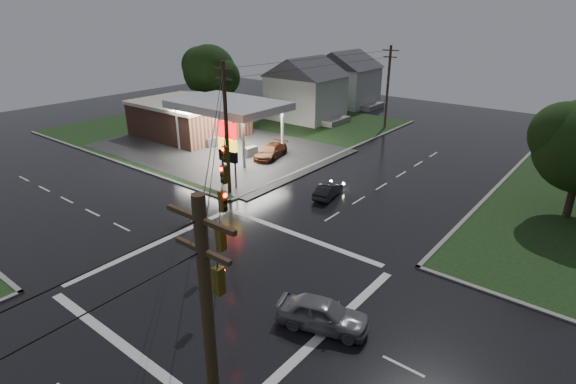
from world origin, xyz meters
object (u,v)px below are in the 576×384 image
Objects in this scene: utility_pole_se at (213,380)px; car_north at (328,190)px; house_near at (306,88)px; car_crossing at (323,314)px; pylon_sign at (228,143)px; car_pump at (271,152)px; house_far at (345,77)px; utility_pole_n at (388,87)px; gas_station at (195,117)px; utility_pole_nw at (226,128)px; tree_nw_behind at (210,72)px.

utility_pole_se is 2.95× the size of car_north.
car_crossing is (27.61, -36.03, -3.61)m from house_near.
pylon_sign is 9.49m from car_pump.
car_pump is at bearing 106.31° from pylon_sign.
car_north is at bearing -38.55° from car_pump.
utility_pole_se is 65.55m from house_far.
utility_pole_n reaches higher than car_crossing.
car_pump is at bearing -100.46° from utility_pole_n.
utility_pole_se reaches higher than car_pump.
car_crossing is at bearing -31.38° from gas_station.
car_north is (7.09, -23.97, -4.85)m from utility_pole_n.
pylon_sign is at bearing -67.72° from house_near.
house_far is at bearing 94.76° from house_near.
car_north is at bearing -49.84° from house_near.
car_north is at bearing -60.09° from house_far.
utility_pole_nw reaches higher than utility_pole_n.
utility_pole_n is at bearing 111.80° from utility_pole_se.
utility_pole_se is 1.05× the size of utility_pole_n.
utility_pole_nw is at bearing -83.06° from car_pump.
utility_pole_se is (20.00, -20.00, 1.71)m from pylon_sign.
utility_pole_se is at bearing -42.34° from tree_nw_behind.
pylon_sign reaches higher than car_north.
car_crossing is (40.50, -30.02, -5.39)m from tree_nw_behind.
utility_pole_n is at bearing 5.77° from car_crossing.
house_near is (4.73, 16.30, 1.86)m from gas_station.
car_north is at bearing 32.57° from utility_pole_nw.
gas_station is 5.23× the size of car_pump.
utility_pole_se is 26.86m from car_north.
utility_pole_nw is at bearing -40.10° from tree_nw_behind.
utility_pole_se is at bearing 179.44° from car_crossing.
house_far is 2.38× the size of car_crossing.
utility_pole_n reaches higher than house_near.
tree_nw_behind is at bearing -123.44° from house_far.
pylon_sign is at bearing 41.22° from car_crossing.
house_far is 39.37m from car_north.
utility_pole_n reaches higher than tree_nw_behind.
house_far is (3.73, 28.30, 1.86)m from gas_station.
tree_nw_behind is 24.17m from car_pump.
utility_pole_n reaches higher than house_far.
utility_pole_nw is at bearing -72.08° from house_far.
pylon_sign is 28.34m from utility_pole_se.
utility_pole_n is 0.95× the size of house_far.
utility_pole_n is 2.26× the size of car_crossing.
car_pump is at bearing -2.95° from gas_station.
house_far is 2.96× the size of car_north.
utility_pole_se is 2.20× the size of car_pump.
utility_pole_nw reaches higher than car_north.
house_near is (-10.45, 25.50, 0.39)m from pylon_sign.
utility_pole_se is (35.18, -29.20, 3.17)m from gas_station.
utility_pole_nw is 1.00× the size of house_far.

